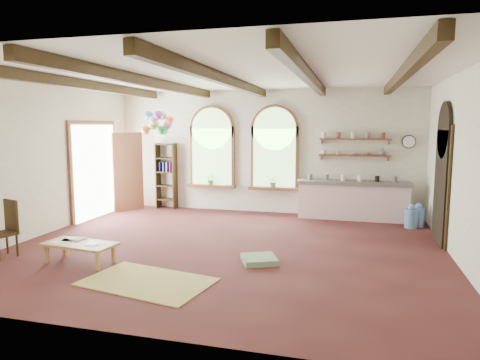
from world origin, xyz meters
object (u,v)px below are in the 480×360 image
(side_chair, at_px, (4,241))
(balloon_cluster, at_px, (158,123))
(kitchen_counter, at_px, (353,200))
(coffee_table, at_px, (80,245))

(side_chair, distance_m, balloon_cluster, 4.46)
(kitchen_counter, distance_m, balloon_cluster, 5.15)
(coffee_table, xyz_separation_m, balloon_cluster, (-0.31, 3.73, 2.03))
(kitchen_counter, distance_m, coffee_table, 6.42)
(kitchen_counter, relative_size, coffee_table, 2.12)
(side_chair, relative_size, balloon_cluster, 0.88)
(balloon_cluster, bearing_deg, kitchen_counter, 11.34)
(kitchen_counter, height_order, side_chair, side_chair)
(side_chair, height_order, balloon_cluster, balloon_cluster)
(coffee_table, bearing_deg, side_chair, -178.12)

